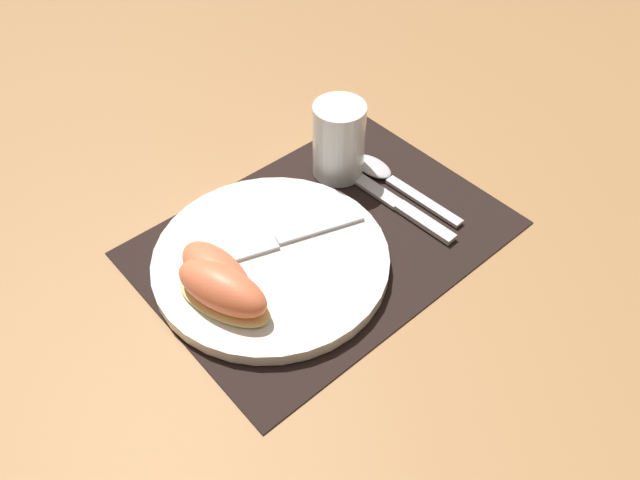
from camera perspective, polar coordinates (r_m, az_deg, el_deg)
The scene contains 9 objects.
ground_plane at distance 0.77m, azimuth 0.38°, elevation 0.14°, with size 3.00×3.00×0.00m, color #A37547.
placemat at distance 0.76m, azimuth 0.38°, elevation 0.25°, with size 0.43×0.31×0.00m.
plate at distance 0.73m, azimuth -4.49°, elevation -1.85°, with size 0.28×0.28×0.02m.
juice_glass at distance 0.82m, azimuth 1.72°, elevation 8.72°, with size 0.07×0.07×0.10m.
knife at distance 0.81m, azimuth 6.35°, elevation 3.77°, with size 0.03×0.22×0.01m.
spoon at distance 0.84m, azimuth 6.01°, elevation 5.90°, with size 0.04×0.18×0.01m.
fork at distance 0.74m, azimuth -3.51°, elevation 0.13°, with size 0.18×0.08×0.00m.
citrus_wedge_0 at distance 0.69m, azimuth -9.42°, elevation -3.15°, with size 0.06×0.11×0.04m.
citrus_wedge_1 at distance 0.67m, azimuth -8.91°, elevation -4.57°, with size 0.08×0.13×0.05m.
Camera 1 is at (-0.35, -0.39, 0.56)m, focal length 35.00 mm.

